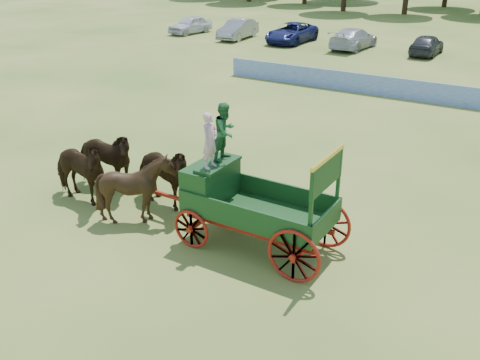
% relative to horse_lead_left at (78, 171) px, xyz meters
% --- Properties ---
extents(ground, '(160.00, 160.00, 0.00)m').
position_rel_horse_lead_left_xyz_m(ground, '(8.73, -0.68, -1.03)').
color(ground, '#A39B4A').
rests_on(ground, ground).
extents(horse_lead_left, '(2.45, 1.14, 2.06)m').
position_rel_horse_lead_left_xyz_m(horse_lead_left, '(0.00, 0.00, 0.00)').
color(horse_lead_left, '#311E0D').
rests_on(horse_lead_left, ground).
extents(horse_lead_right, '(2.57, 1.43, 2.06)m').
position_rel_horse_lead_left_xyz_m(horse_lead_right, '(0.00, 1.10, 0.00)').
color(horse_lead_right, '#311E0D').
rests_on(horse_lead_right, ground).
extents(horse_wheel_left, '(2.09, 1.91, 2.06)m').
position_rel_horse_lead_left_xyz_m(horse_wheel_left, '(2.40, 0.00, 0.00)').
color(horse_wheel_left, '#311E0D').
rests_on(horse_wheel_left, ground).
extents(horse_wheel_right, '(2.52, 1.31, 2.06)m').
position_rel_horse_lead_left_xyz_m(horse_wheel_right, '(2.40, 1.10, 0.00)').
color(horse_wheel_right, '#311E0D').
rests_on(horse_wheel_right, ground).
extents(farm_dray, '(6.00, 2.00, 3.70)m').
position_rel_horse_lead_left_xyz_m(farm_dray, '(5.37, 0.58, 0.58)').
color(farm_dray, '#A02510').
rests_on(farm_dray, ground).
extents(sponsor_banner, '(26.00, 0.08, 1.05)m').
position_rel_horse_lead_left_xyz_m(sponsor_banner, '(7.73, 17.32, -0.50)').
color(sponsor_banner, '#1F3BAA').
rests_on(sponsor_banner, ground).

